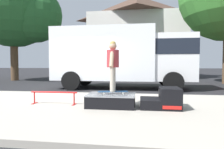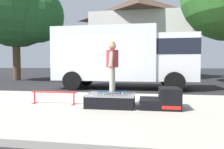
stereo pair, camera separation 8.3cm
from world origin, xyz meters
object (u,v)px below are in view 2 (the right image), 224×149
at_px(grind_rail, 54,95).
at_px(street_tree_main, 20,8).
at_px(kicker_ramp, 163,100).
at_px(box_truck, 124,55).
at_px(skateboard, 112,92).
at_px(skater_kid, 112,62).
at_px(skate_box, 111,100).

relative_size(grind_rail, street_tree_main, 0.15).
relative_size(kicker_ramp, grind_rail, 0.74).
bearing_deg(box_truck, skateboard, -88.04).
xyz_separation_m(skateboard, skater_kid, (0.00, 0.00, 0.78)).
bearing_deg(kicker_ramp, skateboard, 177.41).
distance_m(kicker_ramp, grind_rail, 2.95).
bearing_deg(skater_kid, kicker_ramp, -2.59).
bearing_deg(skater_kid, grind_rail, 178.80).
xyz_separation_m(grind_rail, street_tree_main, (-7.02, 9.23, 5.21)).
distance_m(grind_rail, street_tree_main, 12.72).
bearing_deg(grind_rail, skateboard, -1.20).
relative_size(skate_box, skater_kid, 0.94).
height_order(skater_kid, street_tree_main, street_tree_main).
height_order(skate_box, kicker_ramp, kicker_ramp).
bearing_deg(skateboard, street_tree_main, 133.10).
bearing_deg(skater_kid, skate_box, -120.29).
distance_m(skateboard, skater_kid, 0.78).
height_order(skateboard, box_truck, box_truck).
xyz_separation_m(kicker_ramp, street_tree_main, (-9.97, 9.33, 5.25)).
distance_m(kicker_ramp, street_tree_main, 14.63).
xyz_separation_m(skateboard, street_tree_main, (-8.67, 9.27, 5.09)).
distance_m(skate_box, skateboard, 0.22).
bearing_deg(skateboard, grind_rail, 178.80).
xyz_separation_m(skate_box, grind_rail, (-1.62, 0.09, 0.08)).
relative_size(kicker_ramp, skater_kid, 0.74).
xyz_separation_m(box_truck, street_tree_main, (-8.50, 4.15, 3.89)).
relative_size(grind_rail, box_truck, 0.19).
xyz_separation_m(grind_rail, skateboard, (1.65, -0.03, 0.12)).
distance_m(skateboard, box_truck, 5.25).
xyz_separation_m(kicker_ramp, grind_rail, (-2.95, 0.09, 0.04)).
height_order(kicker_ramp, skater_kid, skater_kid).
relative_size(box_truck, street_tree_main, 0.77).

